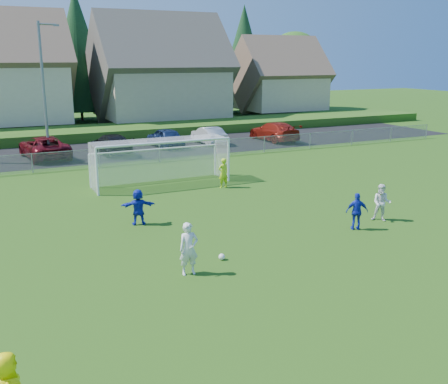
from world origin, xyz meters
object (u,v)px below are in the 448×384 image
Objects in this scene: goalkeeper at (223,173)px; car_f at (209,135)px; car_g at (274,131)px; soccer_goal at (160,155)px; player_white_a at (189,249)px; car_d at (111,144)px; car_c at (44,147)px; player_blue_b at (138,207)px; player_blue_a at (357,211)px; player_white_b at (382,203)px; car_e at (165,137)px; soccer_ball at (222,257)px.

goalkeeper reaches higher than car_f.
car_f is at bearing -118.55° from goalkeeper.
soccer_goal reaches higher than car_g.
player_white_a is 0.35× the size of car_d.
car_c is at bearing -2.45° from car_g.
player_blue_a is at bearing 163.19° from player_blue_b.
player_white_b reaches higher than car_e.
car_f is (9.77, 22.95, 0.57)m from soccer_ball.
goalkeeper is 13.83m from car_e.
soccer_goal reaches higher than car_d.
goalkeeper is at bearing 68.90° from car_f.
car_c is (-1.48, 22.76, -0.09)m from player_white_a.
player_white_b is 12.21m from soccer_goal.
car_g is (16.78, 22.66, -0.08)m from player_white_a.
player_white_b is at bearing 110.75° from car_c.
goalkeeper is at bearing 159.39° from player_white_b.
goalkeeper is 14.67m from car_f.
soccer_goal is (1.76, 11.53, 1.52)m from soccer_ball.
car_d is at bearing -87.09° from player_blue_b.
goalkeeper is at bearing 47.60° from car_g.
soccer_ball is 0.15× the size of player_blue_a.
goalkeeper is at bearing -53.89° from player_blue_a.
player_white_a reaches higher than car_c.
player_white_a is 1.08× the size of player_white_b.
player_blue_b is 0.36× the size of car_f.
car_c is at bearing -42.33° from player_blue_a.
player_white_b reaches higher than player_blue_b.
car_g is at bearing 172.98° from car_c.
goalkeeper is 0.37× the size of car_e.
player_white_a is at bearing 68.62° from car_e.
car_c is (-2.95, 22.13, 0.66)m from soccer_ball.
car_g is at bearing -88.42° from player_blue_a.
player_white_a is at bearing 64.46° from car_f.
player_white_a is (-1.46, -0.63, 0.75)m from soccer_ball.
car_e is at bearing -99.56° from player_blue_b.
goalkeeper reaches higher than car_c.
soccer_goal is at bearing -43.05° from player_blue_a.
player_white_a reaches higher than player_blue_a.
car_f is at bearing 177.00° from car_c.
soccer_goal is at bearing 107.28° from car_c.
car_e is 3.65m from car_f.
player_blue_a is 0.27× the size of car_c.
car_g is (5.55, -0.92, 0.09)m from car_f.
car_c is 12.74m from car_f.
car_e is 12.30m from soccer_goal.
soccer_ball is 0.05× the size of car_d.
player_white_b is 1.00× the size of goalkeeper.
player_white_a is 26.12m from car_f.
player_blue_a reaches higher than player_blue_b.
soccer_goal is at bearing 54.89° from car_f.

